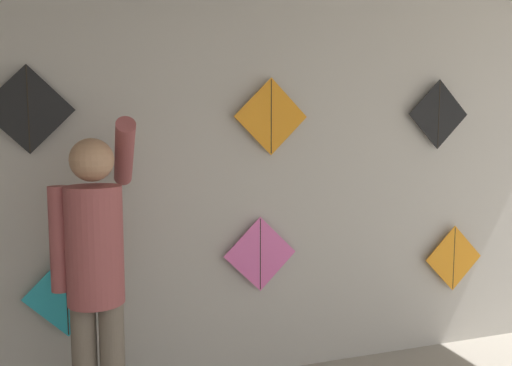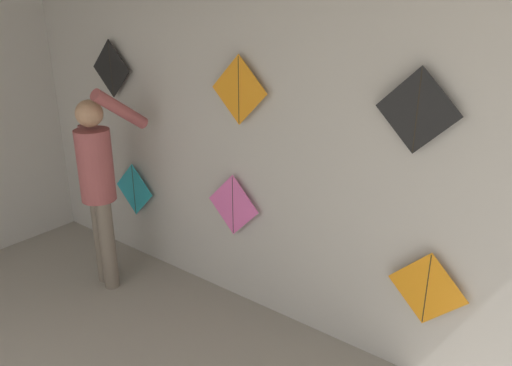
% 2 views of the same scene
% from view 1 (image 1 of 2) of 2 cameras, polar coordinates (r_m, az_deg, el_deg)
% --- Properties ---
extents(back_panel, '(6.00, 0.06, 2.80)m').
position_cam_1_polar(back_panel, '(3.54, 0.86, 0.17)').
color(back_panel, '#BCB7AD').
rests_on(back_panel, ground).
extents(shopkeeper, '(0.45, 0.59, 1.84)m').
position_cam_1_polar(shopkeeper, '(2.84, -17.87, -9.12)').
color(shopkeeper, '#726656').
rests_on(shopkeeper, ground).
extents(kite_0, '(0.53, 0.01, 0.53)m').
position_cam_1_polar(kite_0, '(3.42, -20.79, -11.96)').
color(kite_0, '#28B2C6').
extents(kite_1, '(0.53, 0.01, 0.53)m').
position_cam_1_polar(kite_1, '(3.53, 0.49, -8.13)').
color(kite_1, pink).
extents(kite_2, '(0.53, 0.01, 0.53)m').
position_cam_1_polar(kite_2, '(4.36, 21.66, -7.99)').
color(kite_2, orange).
extents(kite_3, '(0.53, 0.01, 0.53)m').
position_cam_1_polar(kite_3, '(3.27, -24.60, 7.66)').
color(kite_3, black).
extents(kite_4, '(0.53, 0.01, 0.53)m').
position_cam_1_polar(kite_4, '(3.45, 1.74, 7.59)').
color(kite_4, orange).
extents(kite_5, '(0.53, 0.01, 0.53)m').
position_cam_1_polar(kite_5, '(4.11, 20.15, 7.38)').
color(kite_5, black).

